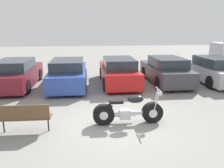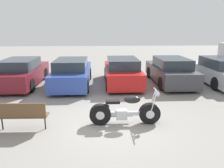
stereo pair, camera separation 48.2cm
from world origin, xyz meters
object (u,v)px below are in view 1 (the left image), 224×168
at_px(parked_car_blue, 68,74).
at_px(parked_car_silver, 212,70).
at_px(motorcycle, 127,111).
at_px(park_bench, 24,116).
at_px(parked_car_maroon, 17,74).
at_px(parked_car_red, 118,72).
at_px(parked_car_dark_grey, 166,71).

xyz_separation_m(parked_car_blue, parked_car_silver, (7.89, 0.07, 0.00)).
distance_m(motorcycle, parked_car_blue, 5.29).
bearing_deg(park_bench, parked_car_silver, 30.79).
distance_m(parked_car_maroon, park_bench, 5.64).
distance_m(parked_car_maroon, parked_car_red, 5.26).
height_order(parked_car_maroon, parked_car_red, same).
height_order(parked_car_maroon, parked_car_dark_grey, same).
bearing_deg(park_bench, motorcycle, 5.99).
relative_size(motorcycle, parked_car_silver, 0.51).
distance_m(parked_car_maroon, parked_car_blue, 2.64).
bearing_deg(parked_car_dark_grey, parked_car_silver, -3.62).
relative_size(parked_car_blue, parked_car_silver, 1.00).
xyz_separation_m(parked_car_red, park_bench, (-3.47, -5.35, -0.13)).
bearing_deg(parked_car_maroon, parked_car_dark_grey, 0.14).
relative_size(parked_car_blue, park_bench, 2.97).
relative_size(parked_car_maroon, parked_car_dark_grey, 1.00).
xyz_separation_m(parked_car_blue, park_bench, (-0.84, -5.13, -0.13)).
distance_m(parked_car_blue, park_bench, 5.20).
relative_size(parked_car_red, parked_car_silver, 1.00).
distance_m(motorcycle, parked_car_maroon, 6.98).
relative_size(parked_car_red, park_bench, 2.97).
height_order(parked_car_dark_grey, parked_car_silver, same).
height_order(parked_car_maroon, parked_car_blue, same).
xyz_separation_m(parked_car_dark_grey, park_bench, (-6.10, -5.37, -0.13)).
bearing_deg(park_bench, parked_car_dark_grey, 41.34).
bearing_deg(parked_car_dark_grey, parked_car_red, -179.68).
bearing_deg(parked_car_red, parked_car_maroon, -179.96).
relative_size(motorcycle, parked_car_maroon, 0.51).
relative_size(parked_car_dark_grey, parked_car_silver, 1.00).
bearing_deg(parked_car_red, motorcycle, -94.79).
xyz_separation_m(parked_car_maroon, parked_car_red, (5.26, 0.00, 0.00)).
relative_size(parked_car_maroon, parked_car_silver, 1.00).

